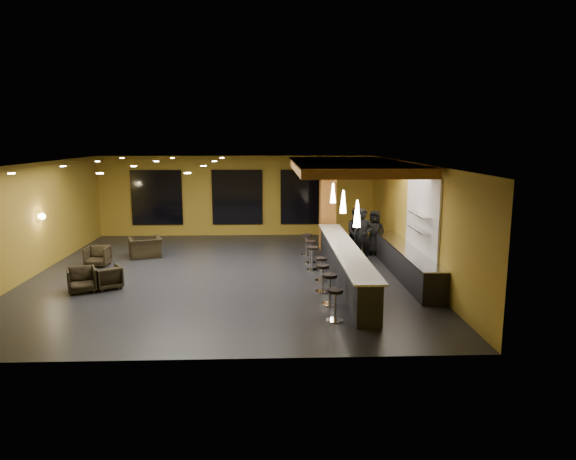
{
  "coord_description": "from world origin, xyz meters",
  "views": [
    {
      "loc": [
        1.38,
        -15.98,
        4.28
      ],
      "look_at": [
        2.0,
        0.5,
        1.3
      ],
      "focal_mm": 32.0,
      "sensor_mm": 36.0,
      "label": 1
    }
  ],
  "objects_px": {
    "bar_counter": "(344,264)",
    "pendant_0": "(357,214)",
    "staff_c": "(374,233)",
    "armchair_a": "(82,280)",
    "prep_counter": "(405,262)",
    "staff_a": "(363,236)",
    "bar_stool_3": "(321,266)",
    "column": "(328,204)",
    "staff_b": "(357,233)",
    "armchair_d": "(145,247)",
    "pendant_2": "(333,193)",
    "bar_stool_4": "(312,255)",
    "bar_stool_6": "(307,242)",
    "armchair_c": "(98,256)",
    "bar_stool_1": "(330,285)",
    "bar_stool_2": "(322,275)",
    "pendant_1": "(343,202)",
    "bar_stool_5": "(310,249)",
    "armchair_b": "(108,277)",
    "bar_stool_0": "(335,301)"
  },
  "relations": [
    {
      "from": "prep_counter",
      "to": "armchair_d",
      "type": "xyz_separation_m",
      "value": [
        -8.76,
        2.85,
        -0.07
      ]
    },
    {
      "from": "column",
      "to": "pendant_2",
      "type": "distance_m",
      "value": 1.71
    },
    {
      "from": "bar_counter",
      "to": "prep_counter",
      "type": "relative_size",
      "value": 1.33
    },
    {
      "from": "bar_stool_4",
      "to": "armchair_b",
      "type": "bearing_deg",
      "value": -163.13
    },
    {
      "from": "staff_b",
      "to": "bar_stool_6",
      "type": "distance_m",
      "value": 1.88
    },
    {
      "from": "pendant_0",
      "to": "staff_a",
      "type": "distance_m",
      "value": 4.55
    },
    {
      "from": "pendant_2",
      "to": "bar_stool_2",
      "type": "height_order",
      "value": "pendant_2"
    },
    {
      "from": "column",
      "to": "armchair_d",
      "type": "distance_m",
      "value": 7.02
    },
    {
      "from": "armchair_c",
      "to": "bar_stool_1",
      "type": "height_order",
      "value": "bar_stool_1"
    },
    {
      "from": "bar_counter",
      "to": "prep_counter",
      "type": "bearing_deg",
      "value": 14.04
    },
    {
      "from": "bar_counter",
      "to": "bar_stool_3",
      "type": "distance_m",
      "value": 0.71
    },
    {
      "from": "prep_counter",
      "to": "armchair_b",
      "type": "bearing_deg",
      "value": -173.22
    },
    {
      "from": "bar_stool_0",
      "to": "bar_stool_2",
      "type": "xyz_separation_m",
      "value": [
        -0.06,
        2.31,
        0.0
      ]
    },
    {
      "from": "pendant_0",
      "to": "armchair_c",
      "type": "height_order",
      "value": "pendant_0"
    },
    {
      "from": "armchair_c",
      "to": "bar_stool_6",
      "type": "relative_size",
      "value": 0.95
    },
    {
      "from": "staff_c",
      "to": "armchair_a",
      "type": "xyz_separation_m",
      "value": [
        -9.14,
        -4.27,
        -0.48
      ]
    },
    {
      "from": "armchair_c",
      "to": "bar_stool_4",
      "type": "distance_m",
      "value": 7.23
    },
    {
      "from": "column",
      "to": "armchair_d",
      "type": "relative_size",
      "value": 3.13
    },
    {
      "from": "armchair_d",
      "to": "armchair_b",
      "type": "bearing_deg",
      "value": 67.71
    },
    {
      "from": "pendant_1",
      "to": "prep_counter",
      "type": "bearing_deg",
      "value": 0.0
    },
    {
      "from": "prep_counter",
      "to": "bar_stool_1",
      "type": "relative_size",
      "value": 7.31
    },
    {
      "from": "bar_counter",
      "to": "pendant_0",
      "type": "relative_size",
      "value": 11.43
    },
    {
      "from": "prep_counter",
      "to": "bar_stool_5",
      "type": "distance_m",
      "value": 3.33
    },
    {
      "from": "column",
      "to": "armchair_a",
      "type": "distance_m",
      "value": 9.42
    },
    {
      "from": "bar_stool_3",
      "to": "bar_stool_0",
      "type": "bearing_deg",
      "value": -90.34
    },
    {
      "from": "column",
      "to": "pendant_1",
      "type": "distance_m",
      "value": 4.14
    },
    {
      "from": "column",
      "to": "bar_stool_6",
      "type": "height_order",
      "value": "column"
    },
    {
      "from": "staff_b",
      "to": "armchair_b",
      "type": "distance_m",
      "value": 8.68
    },
    {
      "from": "prep_counter",
      "to": "bar_stool_2",
      "type": "height_order",
      "value": "prep_counter"
    },
    {
      "from": "staff_a",
      "to": "bar_stool_3",
      "type": "height_order",
      "value": "staff_a"
    },
    {
      "from": "armchair_b",
      "to": "armchair_c",
      "type": "height_order",
      "value": "armchair_c"
    },
    {
      "from": "pendant_2",
      "to": "staff_b",
      "type": "xyz_separation_m",
      "value": [
        0.92,
        0.14,
        -1.46
      ]
    },
    {
      "from": "armchair_b",
      "to": "bar_stool_3",
      "type": "xyz_separation_m",
      "value": [
        6.2,
        0.55,
        0.13
      ]
    },
    {
      "from": "bar_stool_1",
      "to": "bar_stool_3",
      "type": "distance_m",
      "value": 2.27
    },
    {
      "from": "staff_b",
      "to": "bar_stool_2",
      "type": "distance_m",
      "value": 4.64
    },
    {
      "from": "staff_a",
      "to": "bar_stool_6",
      "type": "distance_m",
      "value": 2.25
    },
    {
      "from": "bar_counter",
      "to": "pendant_0",
      "type": "xyz_separation_m",
      "value": [
        0.0,
        -2.0,
        1.85
      ]
    },
    {
      "from": "staff_b",
      "to": "bar_stool_5",
      "type": "distance_m",
      "value": 2.03
    },
    {
      "from": "bar_stool_2",
      "to": "bar_stool_6",
      "type": "relative_size",
      "value": 1.0
    },
    {
      "from": "staff_a",
      "to": "staff_b",
      "type": "height_order",
      "value": "staff_a"
    },
    {
      "from": "staff_b",
      "to": "bar_stool_5",
      "type": "xyz_separation_m",
      "value": [
        -1.77,
        -0.92,
        -0.38
      ]
    },
    {
      "from": "column",
      "to": "bar_stool_2",
      "type": "relative_size",
      "value": 4.48
    },
    {
      "from": "armchair_b",
      "to": "armchair_a",
      "type": "bearing_deg",
      "value": -7.12
    },
    {
      "from": "armchair_a",
      "to": "bar_stool_4",
      "type": "xyz_separation_m",
      "value": [
        6.68,
        2.14,
        0.15
      ]
    },
    {
      "from": "pendant_0",
      "to": "bar_stool_4",
      "type": "bearing_deg",
      "value": 104.8
    },
    {
      "from": "pendant_2",
      "to": "bar_stool_5",
      "type": "bearing_deg",
      "value": -137.6
    },
    {
      "from": "column",
      "to": "armchair_d",
      "type": "xyz_separation_m",
      "value": [
        -6.76,
        -1.25,
        -1.39
      ]
    },
    {
      "from": "pendant_1",
      "to": "armchair_b",
      "type": "relative_size",
      "value": 0.97
    },
    {
      "from": "prep_counter",
      "to": "staff_c",
      "type": "bearing_deg",
      "value": 97.84
    },
    {
      "from": "prep_counter",
      "to": "pendant_0",
      "type": "bearing_deg",
      "value": -128.66
    }
  ]
}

